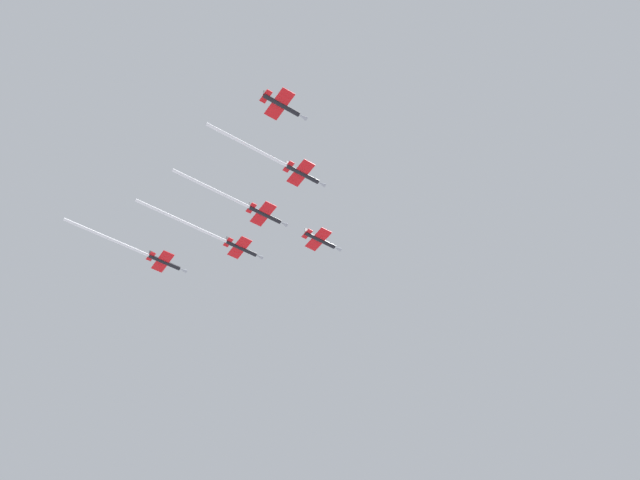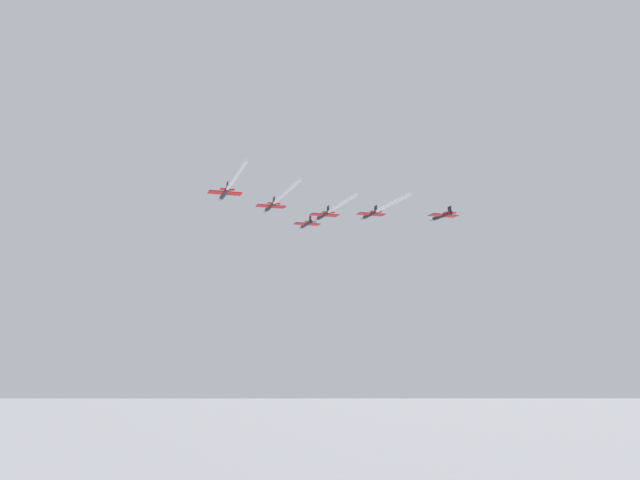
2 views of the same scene
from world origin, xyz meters
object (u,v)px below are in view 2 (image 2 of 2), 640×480
object	(u,v)px
jet_starboard_inner	(379,210)
jet_port_outer	(330,211)
jet_lead	(306,224)
jet_port_inner	(277,200)
jet_starboard_outer	(229,187)
jet_center_rear	(442,216)

from	to	relation	value
jet_starboard_inner	jet_port_outer	distance (m)	16.26
jet_lead	jet_starboard_inner	world-z (taller)	jet_starboard_inner
jet_port_inner	jet_starboard_inner	xyz separation A→B (m)	(-0.98, 32.27, -0.24)
jet_lead	jet_port_outer	size ratio (longest dim) A/B	0.35
jet_starboard_inner	jet_starboard_outer	world-z (taller)	jet_starboard_inner
jet_starboard_inner	jet_starboard_outer	xyz separation A→B (m)	(15.81, -48.72, -0.84)
jet_port_inner	jet_center_rear	distance (m)	49.05
jet_port_outer	jet_center_rear	xyz separation A→B (m)	(8.76, 32.05, -0.91)
jet_lead	jet_starboard_inner	distance (m)	27.93
jet_lead	jet_port_outer	distance (m)	24.20
jet_lead	jet_port_outer	bearing A→B (deg)	-90.00
jet_starboard_outer	jet_center_rear	xyz separation A→B (m)	(-5.99, 64.62, -1.70)
jet_port_inner	jet_center_rear	xyz separation A→B (m)	(8.83, 48.17, -2.77)
jet_port_inner	jet_center_rear	size ratio (longest dim) A/B	3.28
jet_lead	jet_port_outer	world-z (taller)	jet_lead
jet_lead	jet_starboard_outer	xyz separation A→B (m)	(38.94, -33.12, 0.30)
jet_center_rear	jet_starboard_outer	bearing A→B (deg)	-173.42
jet_starboard_outer	jet_center_rear	size ratio (longest dim) A/B	3.07
jet_port_inner	jet_port_outer	size ratio (longest dim) A/B	1.15
jet_starboard_outer	jet_lead	bearing A→B (deg)	50.90
jet_starboard_inner	jet_center_rear	size ratio (longest dim) A/B	2.90
jet_center_rear	jet_port_outer	bearing A→B (deg)	165.99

